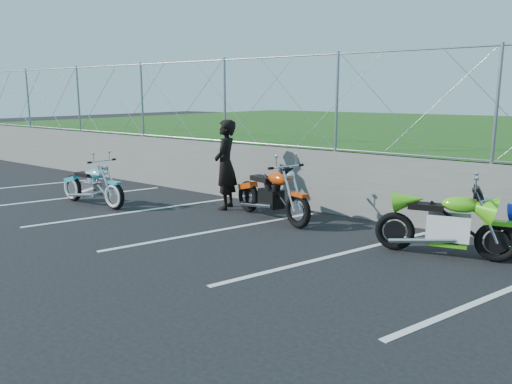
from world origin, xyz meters
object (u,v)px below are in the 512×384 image
Objects in this scene: person_standing at (225,165)px; cruiser_turquoise at (93,187)px; sportbike_green at (447,227)px; naked_orange at (273,196)px.

cruiser_turquoise is at bearing -82.66° from person_standing.
cruiser_turquoise is 3.05m from person_standing.
sportbike_green is 1.07× the size of person_standing.
naked_orange is at bearing 17.84° from cruiser_turquoise.
naked_orange reaches higher than cruiser_turquoise.
sportbike_green is at bearing 13.42° from naked_orange.
sportbike_green reaches higher than cruiser_turquoise.
sportbike_green is at bearing 61.27° from person_standing.
naked_orange is 1.15× the size of person_standing.
naked_orange is 3.44m from sportbike_green.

